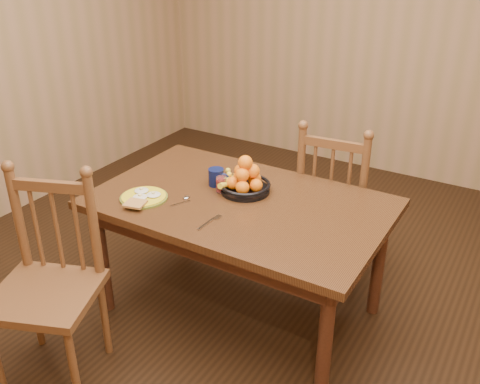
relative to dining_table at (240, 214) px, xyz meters
The scene contains 10 objects.
room 0.68m from the dining_table, ahead, with size 4.52×5.02×2.72m.
dining_table is the anchor object (origin of this frame).
chair_far 0.78m from the dining_table, 66.76° to the left, with size 0.52×0.50×1.05m.
chair_near 1.06m from the dining_table, 122.64° to the right, with size 0.62×0.61×1.07m.
breakfast_plate 0.54m from the dining_table, 150.42° to the right, with size 0.26×0.30×0.04m.
fork 0.30m from the dining_table, 91.18° to the right, with size 0.03×0.18×0.00m.
spoon 0.32m from the dining_table, 149.55° to the right, with size 0.06×0.15×0.01m.
coffee_mug 0.27m from the dining_table, 155.82° to the left, with size 0.13×0.09×0.10m.
juice_glass 0.20m from the dining_table, 166.03° to the left, with size 0.06×0.06×0.09m.
fruit_bowl 0.19m from the dining_table, 107.98° to the left, with size 0.32×0.29×0.22m.
Camera 1 is at (1.34, -2.24, 2.10)m, focal length 40.00 mm.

